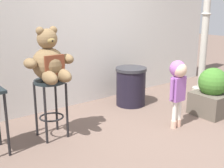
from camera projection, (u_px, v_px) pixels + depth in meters
name	position (u px, v px, depth m)	size (l,w,h in m)	color
ground_plane	(167.00, 137.00, 4.00)	(24.00, 24.00, 0.00)	brown
building_wall	(83.00, 11.00, 5.14)	(6.27, 0.30, 3.22)	silver
bar_stool_with_teddy	(50.00, 96.00, 3.87)	(0.40, 0.40, 0.79)	#1D2629
teddy_bear	(50.00, 61.00, 3.72)	(0.65, 0.59, 0.68)	brown
child_walking	(178.00, 80.00, 4.13)	(0.31, 0.25, 0.98)	#DCA991
trash_bin	(131.00, 86.00, 5.18)	(0.54, 0.54, 0.67)	black
lamppost	(204.00, 42.00, 5.44)	(0.30, 0.30, 2.68)	#B1AD97
planter_with_shrub	(212.00, 93.00, 4.72)	(0.54, 0.54, 0.77)	brown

